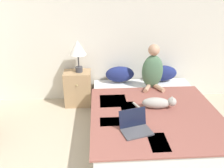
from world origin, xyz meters
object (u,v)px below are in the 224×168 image
object	(u,v)px
person_sitting	(153,69)
table_lamp	(78,49)
pillow_far	(163,73)
pillow_near	(120,74)
laptop_open	(135,127)
cat_tabby	(159,103)
nightstand	(78,88)
bed	(151,119)

from	to	relation	value
person_sitting	table_lamp	bearing A→B (deg)	168.91
pillow_far	table_lamp	xyz separation A→B (m)	(-1.47, -0.03, 0.47)
pillow_near	laptop_open	bearing A→B (deg)	-88.26
cat_tabby	laptop_open	size ratio (longest dim) A/B	1.45
person_sitting	nightstand	distance (m)	1.34
nightstand	pillow_far	bearing A→B (deg)	1.22
cat_tabby	bed	bearing A→B (deg)	153.68
person_sitting	table_lamp	size ratio (longest dim) A/B	1.34
bed	person_sitting	bearing A→B (deg)	78.97
pillow_near	person_sitting	world-z (taller)	person_sitting
pillow_far	nightstand	bearing A→B (deg)	-178.78
bed	pillow_far	distance (m)	1.06
person_sitting	laptop_open	size ratio (longest dim) A/B	1.79
bed	pillow_near	size ratio (longest dim) A/B	4.30
nightstand	pillow_near	bearing A→B (deg)	2.48
pillow_far	table_lamp	bearing A→B (deg)	-178.77
bed	laptop_open	bearing A→B (deg)	-120.49
pillow_near	laptop_open	world-z (taller)	pillow_near
laptop_open	cat_tabby	bearing A→B (deg)	36.08
bed	table_lamp	distance (m)	1.63
person_sitting	nightstand	xyz separation A→B (m)	(-1.25, 0.24, -0.41)
cat_tabby	table_lamp	distance (m)	1.58
pillow_far	nightstand	size ratio (longest dim) A/B	0.81
pillow_near	table_lamp	world-z (taller)	table_lamp
pillow_near	laptop_open	xyz separation A→B (m)	(0.05, -1.50, -0.09)
pillow_near	pillow_far	distance (m)	0.76
pillow_far	person_sitting	world-z (taller)	person_sitting
cat_tabby	person_sitting	bearing A→B (deg)	92.87
bed	person_sitting	distance (m)	0.85
pillow_near	nightstand	world-z (taller)	pillow_near
pillow_near	cat_tabby	xyz separation A→B (m)	(0.45, -0.98, -0.06)
pillow_far	nightstand	distance (m)	1.52
pillow_far	laptop_open	xyz separation A→B (m)	(-0.72, -1.50, -0.09)
pillow_near	cat_tabby	size ratio (longest dim) A/B	0.84
cat_tabby	laptop_open	bearing A→B (deg)	-120.51
person_sitting	nightstand	size ratio (longest dim) A/B	1.19
pillow_near	laptop_open	size ratio (longest dim) A/B	1.22
bed	nightstand	distance (m)	1.44
pillow_far	cat_tabby	distance (m)	1.03
cat_tabby	nightstand	world-z (taller)	nightstand
bed	laptop_open	size ratio (longest dim) A/B	5.25
pillow_far	laptop_open	bearing A→B (deg)	-115.55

